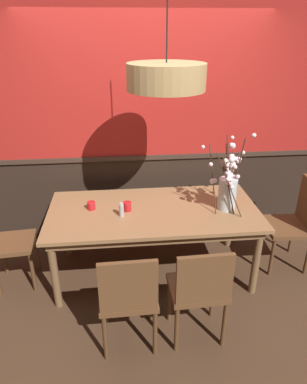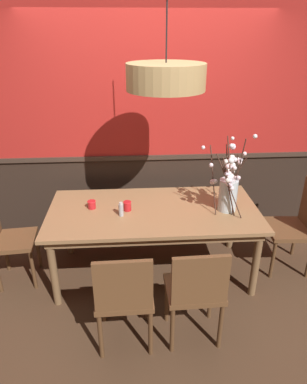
# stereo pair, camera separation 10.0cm
# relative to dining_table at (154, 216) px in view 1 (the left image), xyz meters

# --- Properties ---
(ground_plane) EXTENTS (24.00, 24.00, 0.00)m
(ground_plane) POSITION_rel_dining_table_xyz_m (0.00, 0.00, -0.67)
(ground_plane) COLOR #4C3321
(back_wall) EXTENTS (4.97, 0.14, 2.76)m
(back_wall) POSITION_rel_dining_table_xyz_m (0.00, 0.77, 0.71)
(back_wall) COLOR #2D2119
(back_wall) RESTS_ON ground
(dining_table) EXTENTS (2.02, 0.99, 0.74)m
(dining_table) POSITION_rel_dining_table_xyz_m (0.00, 0.00, 0.00)
(dining_table) COLOR #997047
(dining_table) RESTS_ON ground
(chair_far_side_right) EXTENTS (0.46, 0.43, 0.91)m
(chair_far_side_right) POSITION_rel_dining_table_xyz_m (0.32, 0.92, -0.15)
(chair_far_side_right) COLOR brown
(chair_far_side_right) RESTS_ON ground
(chair_near_side_left) EXTENTS (0.45, 0.44, 0.91)m
(chair_near_side_left) POSITION_rel_dining_table_xyz_m (-0.28, -0.91, -0.15)
(chair_near_side_left) COLOR brown
(chair_near_side_left) RESTS_ON ground
(chair_far_side_left) EXTENTS (0.43, 0.41, 0.89)m
(chair_far_side_left) POSITION_rel_dining_table_xyz_m (-0.34, 0.90, -0.16)
(chair_far_side_left) COLOR brown
(chair_far_side_left) RESTS_ON ground
(chair_head_east_end) EXTENTS (0.46, 0.48, 0.96)m
(chair_head_east_end) POSITION_rel_dining_table_xyz_m (1.47, 0.01, -0.13)
(chair_head_east_end) COLOR brown
(chair_head_east_end) RESTS_ON ground
(chair_near_side_right) EXTENTS (0.45, 0.39, 0.90)m
(chair_near_side_right) POSITION_rel_dining_table_xyz_m (0.27, -0.90, -0.14)
(chair_near_side_right) COLOR brown
(chair_near_side_right) RESTS_ON ground
(chair_head_west_end) EXTENTS (0.42, 0.44, 0.91)m
(chair_head_west_end) POSITION_rel_dining_table_xyz_m (-1.42, -0.03, -0.15)
(chair_head_west_end) COLOR brown
(chair_head_west_end) RESTS_ON ground
(vase_with_blossoms) EXTENTS (0.50, 0.53, 0.76)m
(vase_with_blossoms) POSITION_rel_dining_table_xyz_m (0.70, -0.06, 0.30)
(vase_with_blossoms) COLOR silver
(vase_with_blossoms) RESTS_ON dining_table
(candle_holder_nearer_center) EXTENTS (0.08, 0.08, 0.09)m
(candle_holder_nearer_center) POSITION_rel_dining_table_xyz_m (-0.25, -0.00, 0.12)
(candle_holder_nearer_center) COLOR red
(candle_holder_nearer_center) RESTS_ON dining_table
(candle_holder_nearer_edge) EXTENTS (0.08, 0.08, 0.08)m
(candle_holder_nearer_edge) POSITION_rel_dining_table_xyz_m (-0.60, 0.07, 0.12)
(candle_holder_nearer_edge) COLOR red
(candle_holder_nearer_edge) RESTS_ON dining_table
(condiment_bottle) EXTENTS (0.04, 0.04, 0.14)m
(condiment_bottle) POSITION_rel_dining_table_xyz_m (-0.31, -0.10, 0.14)
(condiment_bottle) COLOR #ADADB2
(condiment_bottle) RESTS_ON dining_table
(pendant_lamp) EXTENTS (0.63, 0.63, 0.89)m
(pendant_lamp) POSITION_rel_dining_table_xyz_m (0.09, -0.09, 1.31)
(pendant_lamp) COLOR tan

